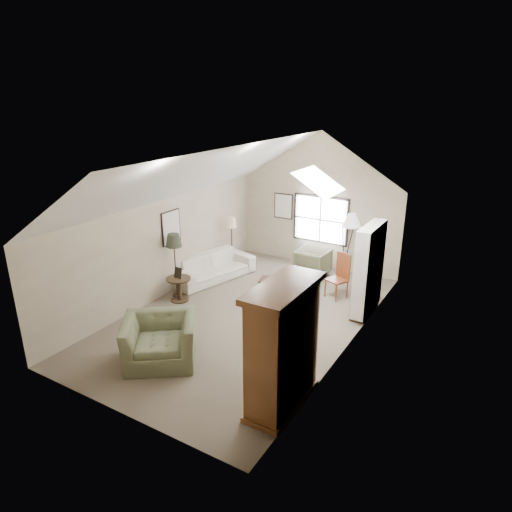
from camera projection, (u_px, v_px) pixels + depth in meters
The scene contains 18 objects.
room_shell at pixel (246, 182), 9.71m from camera, with size 5.01×8.01×4.00m.
window at pixel (321, 220), 13.46m from camera, with size 1.72×0.08×1.42m, color black.
skylight at pixel (320, 180), 9.81m from camera, with size 0.80×1.20×0.52m, color white, non-canonical shape.
wall_art at pixel (226, 217), 12.69m from camera, with size 1.97×3.71×0.88m.
armoire at pixel (283, 347), 7.45m from camera, with size 0.60×1.50×2.20m, color brown.
tv_alcove at pixel (369, 269), 10.59m from camera, with size 0.32×1.30×2.10m, color white.
media_console at pixel (365, 301), 10.89m from camera, with size 0.34×1.18×0.60m, color #382316.
tv_panel at pixel (367, 278), 10.67m from camera, with size 0.05×0.90×0.55m, color black.
sofa at pixel (213, 267), 12.86m from camera, with size 2.45×0.96×0.72m, color beige.
armchair_near at pixel (160, 340), 8.91m from camera, with size 1.38×1.20×0.90m, color #636E4D.
armchair_far at pixel (313, 263), 13.03m from camera, with size 0.87×0.89×0.81m, color #696C4C.
coffee_table at pixel (277, 288), 11.84m from camera, with size 0.87×0.48×0.45m, color #3E2219.
bowl at pixel (277, 279), 11.75m from camera, with size 0.21×0.21×0.05m, color #392117.
side_table at pixel (179, 289), 11.53m from camera, with size 0.61×0.61×0.61m, color #372816.
side_chair at pixel (337, 276), 11.61m from camera, with size 0.46×0.46×1.17m, color brown.
tripod_lamp at pixel (350, 244), 12.93m from camera, with size 0.54×0.54×1.87m, color silver, non-canonical shape.
dark_lamp at pixel (175, 265), 11.63m from camera, with size 0.41×0.41×1.71m, color #24291D, non-canonical shape.
tan_lamp at pixel (232, 241), 13.76m from camera, with size 0.31×0.31×1.54m, color tan, non-canonical shape.
Camera 1 is at (5.13, -8.20, 5.06)m, focal length 32.00 mm.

